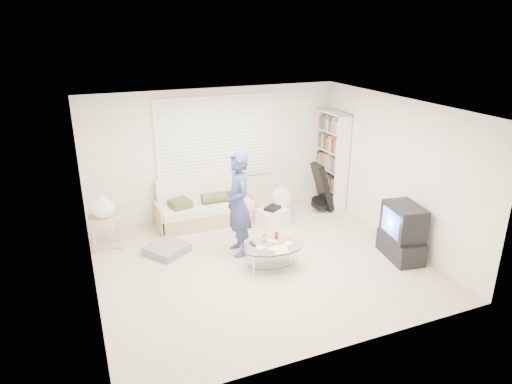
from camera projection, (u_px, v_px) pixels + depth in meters
name	position (u px, v px, depth m)	size (l,w,h in m)	color
ground	(260.00, 263.00, 7.34)	(5.00, 5.00, 0.00)	#BCAC92
room_shell	(249.00, 158.00, 7.18)	(5.02, 4.52, 2.51)	silver
window_blinds	(216.00, 139.00, 8.70)	(2.32, 0.08, 1.62)	silver
futon_sofa	(205.00, 208.00, 8.72)	(1.86, 0.75, 0.91)	tan
grey_floor_pillow	(167.00, 249.00, 7.63)	(0.59, 0.59, 0.13)	slate
side_table	(103.00, 207.00, 7.60)	(0.50, 0.40, 0.99)	tan
bookshelf	(331.00, 160.00, 9.35)	(0.31, 0.83, 1.97)	white
guitar_case	(322.00, 191.00, 9.18)	(0.43, 0.38, 1.00)	black
floor_fan	(281.00, 200.00, 8.89)	(0.40, 0.26, 0.65)	white
storage_bin	(273.00, 217.00, 8.64)	(0.60, 0.46, 0.38)	white
tv_unit	(402.00, 233.00, 7.37)	(0.58, 0.90, 0.91)	black
coffee_table	(272.00, 250.00, 7.09)	(1.09, 0.75, 0.50)	silver
standing_person	(238.00, 204.00, 7.37)	(0.64, 0.42, 1.74)	navy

